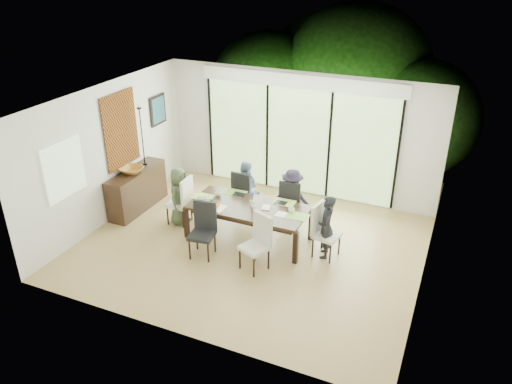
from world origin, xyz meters
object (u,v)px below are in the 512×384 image
at_px(chair_near_left, 202,231).
at_px(vase, 252,203).
at_px(chair_right_end, 327,232).
at_px(chair_far_right, 292,201).
at_px(table_top, 248,207).
at_px(cup_a, 218,194).
at_px(laptop, 205,199).
at_px(bowl, 132,170).
at_px(person_right_end, 326,227).
at_px(person_far_right, 292,197).
at_px(person_far_left, 245,188).
at_px(sideboard, 137,190).
at_px(person_left_end, 179,196).
at_px(chair_near_right, 254,244).
at_px(chair_far_left, 246,192).
at_px(chair_left_end, 179,200).
at_px(cup_c, 291,210).
at_px(cup_b, 254,208).

distance_m(chair_near_left, vase, 1.10).
bearing_deg(chair_right_end, chair_far_right, 59.33).
distance_m(table_top, cup_a, 0.72).
distance_m(laptop, bowl, 1.78).
distance_m(table_top, person_right_end, 1.48).
relative_size(person_far_right, bowl, 2.57).
bearing_deg(bowl, person_far_left, 19.58).
distance_m(chair_far_right, sideboard, 3.23).
relative_size(chair_right_end, person_left_end, 0.85).
distance_m(chair_far_right, chair_near_right, 1.72).
height_order(chair_far_left, person_far_left, person_far_left).
bearing_deg(person_right_end, chair_left_end, -104.22).
height_order(table_top, person_right_end, person_right_end).
distance_m(person_left_end, vase, 1.54).
bearing_deg(person_far_right, cup_c, 105.73).
xyz_separation_m(table_top, cup_b, (0.15, -0.10, 0.07)).
bearing_deg(person_right_end, cup_a, -108.16).
bearing_deg(person_right_end, cup_c, -112.59).
bearing_deg(chair_far_left, person_right_end, 159.99).
bearing_deg(person_right_end, chair_near_right, -62.62).
xyz_separation_m(chair_left_end, vase, (1.55, 0.05, 0.23)).
height_order(chair_far_right, cup_c, chair_far_right).
bearing_deg(sideboard, chair_near_left, -26.16).
height_order(person_far_left, bowl, person_far_left).
relative_size(chair_near_right, cup_c, 8.87).
relative_size(table_top, laptop, 7.27).
relative_size(table_top, chair_far_left, 2.18).
bearing_deg(chair_far_right, person_right_end, 134.79).
height_order(chair_far_left, bowl, chair_far_left).
xyz_separation_m(cup_a, cup_c, (1.50, -0.05, 0.00)).
height_order(person_left_end, sideboard, person_left_end).
bearing_deg(bowl, cup_c, 0.61).
height_order(laptop, bowl, bowl).
distance_m(chair_right_end, chair_near_left, 2.18).
height_order(cup_c, bowl, bowl).
bearing_deg(cup_b, cup_a, 163.61).
height_order(chair_left_end, person_left_end, person_left_end).
bearing_deg(cup_b, person_right_end, 4.30).
relative_size(table_top, person_far_right, 1.86).
bearing_deg(person_far_right, cup_b, 63.55).
bearing_deg(table_top, vase, 45.00).
distance_m(laptop, sideboard, 1.79).
bearing_deg(chair_near_right, vase, 138.87).
xyz_separation_m(chair_right_end, chair_far_left, (-1.95, 0.85, 0.00)).
bearing_deg(cup_a, person_far_right, 28.55).
relative_size(chair_near_right, person_far_left, 0.85).
height_order(chair_far_right, cup_b, chair_far_right).
distance_m(vase, bowl, 2.66).
bearing_deg(chair_right_end, person_far_left, 78.10).
bearing_deg(table_top, chair_left_end, -180.00).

